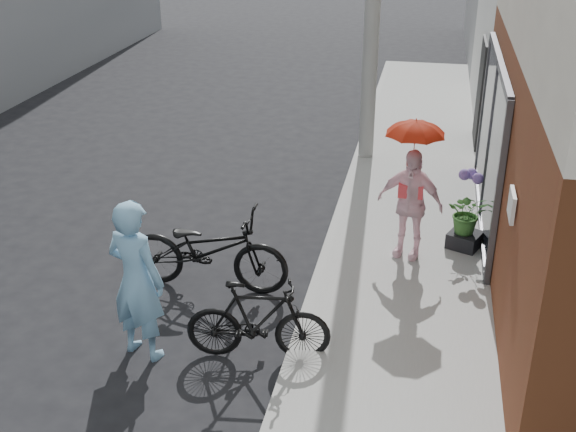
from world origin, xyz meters
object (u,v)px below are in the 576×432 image
(bike_left, at_px, (208,250))
(bike_right, at_px, (258,321))
(kimono_woman, at_px, (410,203))
(planter, at_px, (465,240))
(officer, at_px, (137,280))

(bike_left, bearing_deg, bike_right, -144.27)
(kimono_woman, xyz_separation_m, planter, (0.81, 0.40, -0.67))
(bike_right, height_order, planter, bike_right)
(bike_left, distance_m, bike_right, 1.71)
(planter, bearing_deg, officer, -138.79)
(officer, bearing_deg, bike_right, -154.97)
(bike_left, bearing_deg, officer, 168.29)
(officer, distance_m, bike_left, 1.64)
(bike_right, distance_m, kimono_woman, 3.05)
(officer, relative_size, planter, 4.52)
(bike_left, relative_size, kimono_woman, 1.37)
(kimono_woman, distance_m, planter, 1.13)
(officer, xyz_separation_m, bike_right, (1.32, 0.18, -0.47))
(officer, bearing_deg, planter, -121.51)
(officer, xyz_separation_m, planter, (3.64, 3.19, -0.73))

